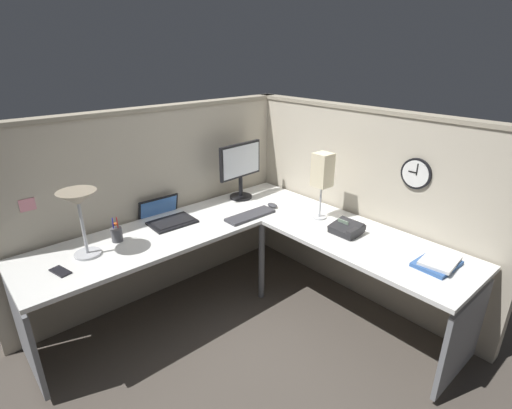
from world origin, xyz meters
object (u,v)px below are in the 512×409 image
computer_mouse (272,205)px  cell_phone (60,271)px  wall_clock (416,173)px  office_phone (347,229)px  desk_lamp_paper (322,172)px  monitor (240,167)px  laptop (166,216)px  pen_cup (117,234)px  keyboard (250,215)px  desk_lamp_dome (78,204)px  book_stack (438,262)px

computer_mouse → cell_phone: 1.68m
wall_clock → office_phone: bearing=142.6°
computer_mouse → desk_lamp_paper: 0.56m
desk_lamp_paper → wall_clock: 0.66m
monitor → wall_clock: (0.48, -1.35, 0.16)m
laptop → wall_clock: bearing=-48.3°
desk_lamp_paper → cell_phone: bearing=164.0°
pen_cup → office_phone: bearing=-37.4°
keyboard → desk_lamp_dome: bearing=168.6°
computer_mouse → book_stack: size_ratio=0.35×
laptop → book_stack: size_ratio=1.31×
office_phone → book_stack: 0.65m
computer_mouse → desk_lamp_paper: size_ratio=0.20×
keyboard → book_stack: size_ratio=1.44×
laptop → keyboard: bearing=-37.0°
laptop → cell_phone: laptop is taller
book_stack → desk_lamp_paper: desk_lamp_paper is taller
cell_phone → desk_lamp_paper: desk_lamp_paper is taller
monitor → pen_cup: 1.21m
cell_phone → keyboard: bearing=-19.5°
computer_mouse → book_stack: (0.12, -1.37, 0.00)m
computer_mouse → pen_cup: bearing=167.7°
laptop → office_phone: 1.40m
computer_mouse → book_stack: book_stack is taller
laptop → office_phone: bearing=-51.9°
office_phone → desk_lamp_paper: (0.07, 0.32, 0.35)m
computer_mouse → cell_phone: computer_mouse is taller
computer_mouse → office_phone: size_ratio=0.51×
desk_lamp_dome → cell_phone: bearing=-152.5°
monitor → office_phone: monitor is taller
keyboard → monitor: bearing=60.6°
monitor → laptop: (-0.74, 0.02, -0.27)m
laptop → desk_lamp_paper: (0.93, -0.78, 0.36)m
monitor → keyboard: 0.52m
pen_cup → desk_lamp_paper: (1.38, -0.68, 0.33)m
pen_cup → wall_clock: (1.67, -1.27, 0.40)m
monitor → laptop: bearing=178.2°
cell_phone → pen_cup: bearing=7.0°
laptop → monitor: bearing=-1.8°
keyboard → pen_cup: bearing=162.9°
cell_phone → office_phone: 1.92m
laptop → office_phone: (0.86, -1.10, 0.01)m
keyboard → pen_cup: (-0.98, 0.30, 0.04)m
desk_lamp_paper → wall_clock: wall_clock is taller
desk_lamp_paper → keyboard: bearing=136.3°
keyboard → computer_mouse: 0.27m
monitor → office_phone: 1.11m
laptop → pen_cup: (-0.44, -0.10, 0.03)m
cell_phone → desk_lamp_paper: size_ratio=0.27×
cell_phone → book_stack: size_ratio=0.48×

